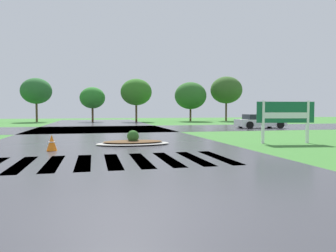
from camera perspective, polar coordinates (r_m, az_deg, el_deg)
The scene contains 9 objects.
ground_plane at distance 5.10m, azimuth -6.12°, elevation -16.38°, with size 120.00×120.00×0.10m, color #38722D.
asphalt_roadway at distance 14.88m, azimuth -10.90°, elevation -3.45°, with size 11.31×80.00×0.01m, color #35353A.
asphalt_cross_road at distance 27.83m, azimuth -11.99°, elevation -0.54°, with size 90.00×10.18×0.01m, color #35353A.
crosswalk_stripes at distance 10.33m, azimuth -9.86°, elevation -6.23°, with size 7.65×3.28×0.01m.
estate_billboard at distance 16.61m, azimuth 20.30°, elevation 1.96°, with size 2.87×0.51×2.09m.
median_island at distance 15.08m, azimuth -6.28°, elevation -2.84°, with size 3.44×1.77×0.68m.
car_silver_hatch at distance 30.21m, azimuth 16.04°, elevation 0.80°, with size 4.39×2.32×1.24m.
traffic_cone at distance 13.58m, azimuth -20.10°, elevation -2.87°, with size 0.41×0.41×0.65m.
background_treeline at distance 45.60m, azimuth -5.48°, elevation 5.87°, with size 38.25×6.84×6.65m.
Camera 1 is at (-0.59, -4.78, 1.63)m, focal length 34.04 mm.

